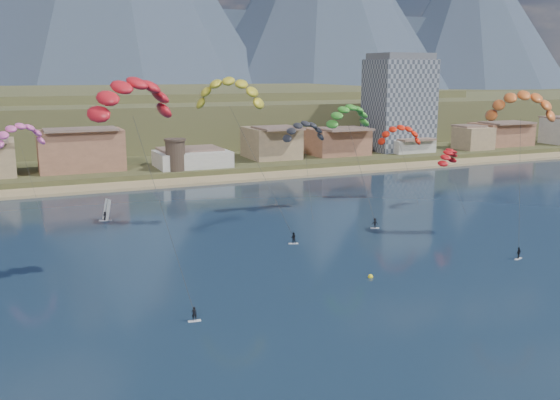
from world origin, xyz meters
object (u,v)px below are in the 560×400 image
Objects in this scene: kitesurfer_red at (132,92)px; kitesurfer_orange at (522,101)px; watchtower at (175,154)px; kitesurfer_yellow at (230,88)px; apartment_tower at (399,103)px; buoy at (370,277)px; windsurfer at (106,214)px; kitesurfer_green at (349,113)px.

kitesurfer_orange is at bearing 0.36° from kitesurfer_red.
kitesurfer_red is at bearing -107.14° from watchtower.
watchtower is 88.98m from kitesurfer_red.
kitesurfer_red is 64.33m from kitesurfer_orange.
kitesurfer_yellow is at bearing -93.86° from watchtower.
watchtower is 0.29× the size of kitesurfer_red.
apartment_tower is 44.46× the size of buoy.
kitesurfer_red reaches higher than windsurfer.
kitesurfer_yellow is at bearing -139.75° from apartment_tower.
apartment_tower is 89.63m from kitesurfer_green.
kitesurfer_orange is 38.00× the size of buoy.
windsurfer is at bearing 88.34° from kitesurfer_red.
apartment_tower is at bearing 40.25° from kitesurfer_yellow.
apartment_tower is 143.61m from kitesurfer_red.
apartment_tower reaches higher than kitesurfer_orange.
kitesurfer_green is (-16.74, 28.36, -3.24)m from kitesurfer_orange.
kitesurfer_red is 1.09× the size of kitesurfer_orange.
kitesurfer_green is 51.35m from windsurfer.
kitesurfer_red reaches higher than kitesurfer_green.
windsurfer is (-63.11, 40.06, -21.95)m from kitesurfer_orange.
kitesurfer_green is 33.65× the size of buoy.
kitesurfer_yellow is at bearing -35.03° from windsurfer.
buoy is at bearing -125.51° from apartment_tower.
kitesurfer_red is 1.23× the size of kitesurfer_green.
windsurfer is 57.10m from buoy.
watchtower is 0.29× the size of kitesurfer_yellow.
apartment_tower is at bearing 28.44° from windsurfer.
kitesurfer_orange is (42.53, -25.62, -1.95)m from kitesurfer_yellow.
kitesurfer_red is 41.44× the size of buoy.
kitesurfer_red is 47.24m from windsurfer.
kitesurfer_green is 45.87m from buoy.
kitesurfer_orange reaches higher than buoy.
watchtower is at bearing 72.86° from kitesurfer_red.
watchtower reaches higher than buoy.
buoy is at bearing -76.42° from kitesurfer_yellow.
apartment_tower reaches higher than kitesurfer_yellow.
kitesurfer_yellow is (21.76, 26.02, -0.46)m from kitesurfer_red.
kitesurfer_green is (25.79, 2.73, -5.20)m from kitesurfer_yellow.
watchtower is at bearing 112.02° from kitesurfer_green.
kitesurfer_orange reaches higher than watchtower.
kitesurfer_yellow is 43.69m from buoy.
windsurfer is at bearing 120.51° from buoy.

